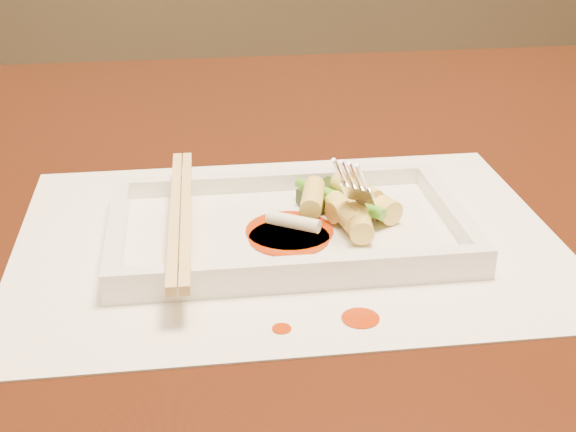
{
  "coord_description": "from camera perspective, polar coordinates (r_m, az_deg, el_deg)",
  "views": [
    {
      "loc": [
        -0.06,
        -0.62,
        1.02
      ],
      "look_at": [
        0.01,
        -0.09,
        0.77
      ],
      "focal_mm": 50.0,
      "sensor_mm": 36.0,
      "label": 1
    }
  ],
  "objects": [
    {
      "name": "plate_rim_left",
      "position": [
        0.59,
        -12.06,
        -0.96
      ],
      "size": [
        0.01,
        0.14,
        0.01
      ],
      "primitive_type": "cube",
      "color": "white",
      "rests_on": "plate_base"
    },
    {
      "name": "fork",
      "position": [
        0.59,
        6.53,
        6.72
      ],
      "size": [
        0.09,
        0.1,
        0.14
      ],
      "primitive_type": null,
      "color": "silver",
      "rests_on": "plate_base"
    },
    {
      "name": "scallion_green",
      "position": [
        0.61,
        3.65,
        1.28
      ],
      "size": [
        0.06,
        0.07,
        0.01
      ],
      "primitive_type": "cylinder",
      "rotation": [
        1.57,
        0.0,
        0.66
      ],
      "color": "#3C8F17",
      "rests_on": "plate_base"
    },
    {
      "name": "placemat",
      "position": [
        0.6,
        0.0,
        -1.62
      ],
      "size": [
        0.4,
        0.3,
        0.0
      ],
      "primitive_type": "cube",
      "color": "white",
      "rests_on": "table"
    },
    {
      "name": "chopstick_a",
      "position": [
        0.58,
        -8.04,
        0.2
      ],
      "size": [
        0.01,
        0.22,
        0.01
      ],
      "primitive_type": "cube",
      "rotation": [
        0.0,
        0.0,
        -0.03
      ],
      "color": "#D9B76C",
      "rests_on": "plate_rim_near"
    },
    {
      "name": "veg_piece",
      "position": [
        0.63,
        2.67,
        1.54
      ],
      "size": [
        0.05,
        0.05,
        0.01
      ],
      "primitive_type": "cube",
      "rotation": [
        0.0,
        0.0,
        0.67
      ],
      "color": "black",
      "rests_on": "plate_base"
    },
    {
      "name": "rice_cake_6",
      "position": [
        0.59,
        5.02,
        -0.21
      ],
      "size": [
        0.02,
        0.05,
        0.02
      ],
      "primitive_type": "cylinder",
      "rotation": [
        1.57,
        0.0,
        3.04
      ],
      "color": "#FAEA75",
      "rests_on": "plate_base"
    },
    {
      "name": "table",
      "position": [
        0.72,
        -1.8,
        -5.56
      ],
      "size": [
        1.4,
        0.9,
        0.75
      ],
      "color": "black",
      "rests_on": "ground"
    },
    {
      "name": "plate_rim_right",
      "position": [
        0.62,
        11.49,
        0.41
      ],
      "size": [
        0.01,
        0.14,
        0.01
      ],
      "primitive_type": "cube",
      "color": "white",
      "rests_on": "plate_base"
    },
    {
      "name": "chopstick_b",
      "position": [
        0.58,
        -7.25,
        0.25
      ],
      "size": [
        0.01,
        0.22,
        0.01
      ],
      "primitive_type": "cube",
      "rotation": [
        0.0,
        0.0,
        -0.03
      ],
      "color": "#D9B76C",
      "rests_on": "plate_rim_near"
    },
    {
      "name": "scallion_white",
      "position": [
        0.58,
        0.38,
        -0.41
      ],
      "size": [
        0.04,
        0.03,
        0.01
      ],
      "primitive_type": "cylinder",
      "rotation": [
        1.57,
        0.0,
        1.02
      ],
      "color": "#EAEACC",
      "rests_on": "plate_base"
    },
    {
      "name": "sauce_splatter_b",
      "position": [
        0.49,
        -0.45,
        -8.01
      ],
      "size": [
        0.01,
        0.01,
        0.0
      ],
      "primitive_type": "cylinder",
      "color": "#AA2D05",
      "rests_on": "placemat"
    },
    {
      "name": "rice_cake_1",
      "position": [
        0.61,
        6.15,
        0.92
      ],
      "size": [
        0.04,
        0.05,
        0.02
      ],
      "primitive_type": "cylinder",
      "rotation": [
        1.57,
        0.0,
        0.44
      ],
      "color": "#FAEA75",
      "rests_on": "plate_base"
    },
    {
      "name": "rice_cake_5",
      "position": [
        0.6,
        1.76,
        1.33
      ],
      "size": [
        0.03,
        0.05,
        0.02
      ],
      "primitive_type": "cylinder",
      "rotation": [
        1.57,
        0.0,
        2.91
      ],
      "color": "#FAEA75",
      "rests_on": "plate_base"
    },
    {
      "name": "rice_cake_2",
      "position": [
        0.62,
        4.9,
        1.8
      ],
      "size": [
        0.04,
        0.05,
        0.02
      ],
      "primitive_type": "cylinder",
      "rotation": [
        1.57,
        0.0,
        0.49
      ],
      "color": "#FAEA75",
      "rests_on": "plate_base"
    },
    {
      "name": "sauce_blob_2",
      "position": [
        0.59,
        0.2,
        -0.92
      ],
      "size": [
        0.04,
        0.04,
        0.0
      ],
      "primitive_type": "cylinder",
      "color": "#AA2D05",
      "rests_on": "plate_base"
    },
    {
      "name": "plate_base",
      "position": [
        0.59,
        0.0,
        -1.22
      ],
      "size": [
        0.26,
        0.16,
        0.01
      ],
      "primitive_type": "cube",
      "color": "white",
      "rests_on": "placemat"
    },
    {
      "name": "sauce_splatter_a",
      "position": [
        0.5,
        5.18,
        -7.25
      ],
      "size": [
        0.02,
        0.02,
        0.0
      ],
      "primitive_type": "cylinder",
      "color": "#AA2D05",
      "rests_on": "placemat"
    },
    {
      "name": "plate_rim_near",
      "position": [
        0.52,
        1.08,
        -3.76
      ],
      "size": [
        0.26,
        0.01,
        0.01
      ],
      "primitive_type": "cube",
      "color": "white",
      "rests_on": "plate_base"
    },
    {
      "name": "rice_cake_4",
      "position": [
        0.61,
        5.02,
        1.07
      ],
      "size": [
        0.02,
        0.04,
        0.02
      ],
      "primitive_type": "cylinder",
      "rotation": [
        1.57,
        0.0,
        3.1
      ],
      "color": "#FAEA75",
      "rests_on": "plate_base"
    },
    {
      "name": "plate_rim_far",
      "position": [
        0.66,
        -0.86,
        2.53
      ],
      "size": [
        0.26,
        0.01,
        0.01
      ],
      "primitive_type": "cube",
      "color": "white",
      "rests_on": "plate_base"
    },
    {
      "name": "sauce_blob_1",
      "position": [
        0.58,
        0.08,
        -1.56
      ],
      "size": [
        0.06,
        0.06,
        0.0
      ],
      "primitive_type": "cylinder",
      "color": "#AA2D05",
      "rests_on": "plate_base"
    },
    {
      "name": "rice_cake_3",
      "position": [
        0.59,
        4.09,
        0.23
      ],
      "size": [
        0.02,
        0.05,
        0.02
      ],
      "primitive_type": "cylinder",
      "rotation": [
        1.57,
        0.0,
        0.17
      ],
      "color": "#FAEA75",
      "rests_on": "plate_base"
    },
    {
      "name": "rice_cake_0",
      "position": [
        0.6,
        4.73,
        0.66
      ],
      "size": [
        0.05,
        0.03,
        0.02
      ],
      "primitive_type": "cylinder",
      "rotation": [
        1.57,
        0.0,
        2.0
      ],
      "color": "#FAEA75",
      "rests_on": "plate_base"
    },
    {
      "name": "sauce_blob_0",
      "position": [
        0.59,
        0.12,
        -1.03
      ],
      "size": [
        0.07,
        0.07,
        0.0
      ],
      "primitive_type": "cylinder",
      "color": "#AA2D05",
      "rests_on": "plate_base"
    }
  ]
}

